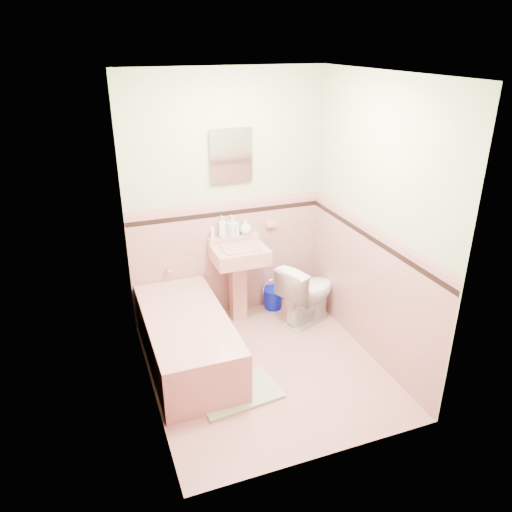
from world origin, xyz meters
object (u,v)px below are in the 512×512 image
object	(u,v)px
shoe	(238,387)
medicine_cabinet	(231,155)
soap_bottle_left	(222,227)
soap_bottle_right	(245,227)
bathtub	(187,341)
toilet	(307,292)
soap_bottle_mid	(232,226)
sink	(240,285)
bucket	(273,298)

from	to	relation	value
shoe	medicine_cabinet	bearing A→B (deg)	53.66
soap_bottle_left	soap_bottle_right	bearing A→B (deg)	0.00
soap_bottle_left	soap_bottle_right	world-z (taller)	soap_bottle_left
bathtub	soap_bottle_right	size ratio (longest dim) A/B	9.59
toilet	soap_bottle_left	bearing A→B (deg)	38.14
medicine_cabinet	soap_bottle_mid	bearing A→B (deg)	-105.27
soap_bottle_right	shoe	distance (m)	1.65
medicine_cabinet	soap_bottle_mid	xyz separation A→B (m)	(-0.01, -0.03, -0.70)
soap_bottle_left	shoe	world-z (taller)	soap_bottle_left
soap_bottle_left	sink	bearing A→B (deg)	-57.64
soap_bottle_left	toilet	bearing A→B (deg)	-28.44
bathtub	toilet	xyz separation A→B (m)	(1.33, 0.29, 0.10)
soap_bottle_right	toilet	distance (m)	0.93
soap_bottle_left	shoe	distance (m)	1.61
sink	medicine_cabinet	xyz separation A→B (m)	(0.00, 0.21, 1.28)
soap_bottle_mid	sink	bearing A→B (deg)	-87.39
medicine_cabinet	bathtub	bearing A→B (deg)	-132.58
bathtub	toilet	bearing A→B (deg)	12.43
soap_bottle_right	bucket	xyz separation A→B (m)	(0.29, -0.06, -0.85)
medicine_cabinet	soap_bottle_left	distance (m)	0.71
soap_bottle_mid	bucket	xyz separation A→B (m)	(0.43, -0.06, -0.88)
bucket	toilet	bearing A→B (deg)	-57.05
sink	bucket	size ratio (longest dim) A/B	3.57
sink	soap_bottle_mid	xyz separation A→B (m)	(-0.01, 0.18, 0.58)
medicine_cabinet	shoe	world-z (taller)	medicine_cabinet
soap_bottle_right	soap_bottle_left	bearing A→B (deg)	180.00
toilet	shoe	bearing A→B (deg)	105.85
soap_bottle_right	bucket	bearing A→B (deg)	-11.26
soap_bottle_left	medicine_cabinet	bearing A→B (deg)	14.74
soap_bottle_left	soap_bottle_right	distance (m)	0.25
shoe	soap_bottle_right	bearing A→B (deg)	48.11
sink	soap_bottle_right	bearing A→B (deg)	54.30
soap_bottle_right	soap_bottle_mid	bearing A→B (deg)	180.00
soap_bottle_right	toilet	size ratio (longest dim) A/B	0.24
sink	soap_bottle_left	world-z (taller)	soap_bottle_left
soap_bottle_left	toilet	xyz separation A→B (m)	(0.77, -0.42, -0.67)
soap_bottle_mid	bucket	bearing A→B (deg)	-7.71
soap_bottle_left	bucket	xyz separation A→B (m)	(0.54, -0.06, -0.88)
medicine_cabinet	toilet	distance (m)	1.58
medicine_cabinet	shoe	xyz separation A→B (m)	(-0.39, -1.30, -1.65)
medicine_cabinet	bucket	bearing A→B (deg)	-11.81
soap_bottle_mid	toilet	xyz separation A→B (m)	(0.66, -0.42, -0.67)
medicine_cabinet	soap_bottle_mid	world-z (taller)	medicine_cabinet
soap_bottle_left	bucket	size ratio (longest dim) A/B	0.96
medicine_cabinet	toilet	world-z (taller)	medicine_cabinet
medicine_cabinet	soap_bottle_mid	size ratio (longest dim) A/B	2.20
bucket	shoe	bearing A→B (deg)	-123.81
bathtub	toilet	distance (m)	1.37
medicine_cabinet	shoe	bearing A→B (deg)	-106.64
bathtub	soap_bottle_mid	xyz separation A→B (m)	(0.67, 0.71, 0.77)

